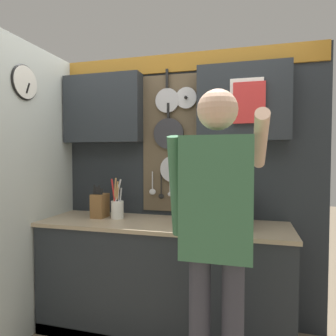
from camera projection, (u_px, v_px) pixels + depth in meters
ground_plane at (162, 332)px, 2.41m from camera, size 14.00×14.00×0.00m
base_cabinet_counter at (162, 278)px, 2.39m from camera, size 1.97×0.60×0.90m
back_wall_unit at (171, 155)px, 2.61m from camera, size 2.54×0.23×2.30m
side_wall at (17, 191)px, 2.23m from camera, size 0.07×1.60×2.30m
microwave at (214, 205)px, 2.30m from camera, size 0.53×0.39×0.29m
knife_block at (100, 205)px, 2.56m from camera, size 0.11×0.15×0.28m
utensil_crock at (117, 207)px, 2.52m from camera, size 0.11×0.11×0.34m
person at (217, 221)px, 1.63m from camera, size 0.54×0.65×1.78m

